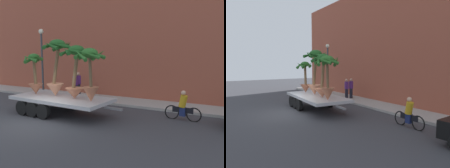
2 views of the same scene
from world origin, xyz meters
The scene contains 12 objects.
ground_plane centered at (0.00, 0.00, 0.00)m, with size 60.00×60.00×0.00m, color #38383D.
sidewalk centered at (0.00, 6.10, 0.07)m, with size 24.00×2.20×0.15m, color #A39E99.
building_facade centered at (0.00, 7.80, 4.74)m, with size 24.00×1.20×9.48m, color #9E4C38.
flatbed_trailer centered at (-0.27, 1.75, 0.76)m, with size 6.58×2.74×0.98m.
potted_palm_rear centered at (0.97, 1.70, 2.45)m, with size 1.55×1.62×2.76m.
potted_palm_middle centered at (-0.39, 1.86, 2.65)m, with size 1.76×1.73×3.08m.
potted_palm_front centered at (2.04, 1.43, 2.43)m, with size 1.53×1.60×2.62m.
potted_palm_extra centered at (-1.95, 1.79, 2.08)m, with size 1.27×1.39×2.31m.
cyclist centered at (6.02, 3.73, 0.67)m, with size 1.84×0.36×1.54m.
pedestrian_near_gate centered at (-1.99, 6.10, 1.04)m, with size 0.36×0.36×1.71m.
pedestrian_far_left centered at (-1.87, 5.54, 1.04)m, with size 0.36×0.36×1.71m.
street_lamp centered at (-4.66, 5.30, 3.23)m, with size 0.36×0.36×4.83m.
Camera 1 is at (8.52, -8.65, 3.58)m, focal length 39.85 mm.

